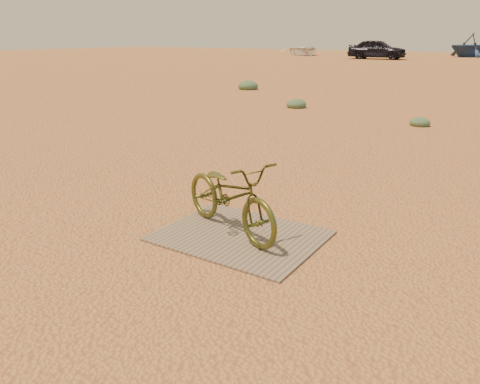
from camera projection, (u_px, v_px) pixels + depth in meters
The scene contains 9 objects.
ground at pixel (197, 237), 4.82m from camera, with size 120.00×120.00×0.00m, color #BB7D44.
plywood_board at pixel (240, 236), 4.82m from camera, with size 1.61×1.27×0.02m, color #7D6850.
bicycle at pixel (230, 195), 4.78m from camera, with size 0.53×1.51×0.79m, color #494B1A.
car at pixel (377, 49), 39.71m from camera, with size 1.92×4.78×1.63m, color black.
boat_near_left at pixel (302, 49), 47.68m from camera, with size 4.08×5.72×1.18m, color silver.
boat_far_left at pixel (469, 45), 43.19m from camera, with size 3.51×4.06×2.14m, color navy.
kale_a at pixel (296, 108), 13.38m from camera, with size 0.57×0.57×0.31m, color #4F6E49.
kale_b at pixel (420, 126), 10.71m from camera, with size 0.45×0.45×0.25m, color #4F6E49.
kale_c at pixel (248, 89), 17.86m from camera, with size 0.76×0.76×0.42m, color #4F6E49.
Camera 1 is at (2.77, -3.47, 1.98)m, focal length 35.00 mm.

